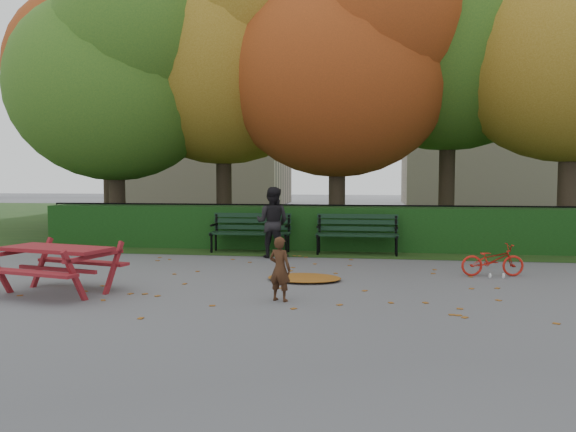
# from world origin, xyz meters

# --- Properties ---
(ground) EXTENTS (90.00, 90.00, 0.00)m
(ground) POSITION_xyz_m (0.00, 0.00, 0.00)
(ground) COLOR slate
(ground) RESTS_ON ground
(grass_strip) EXTENTS (90.00, 90.00, 0.00)m
(grass_strip) POSITION_xyz_m (0.00, 14.00, 0.01)
(grass_strip) COLOR #163310
(grass_strip) RESTS_ON ground
(building_left) EXTENTS (10.00, 7.00, 15.00)m
(building_left) POSITION_xyz_m (-9.00, 26.00, 7.50)
(building_left) COLOR #BDAC93
(building_left) RESTS_ON ground
(building_right) EXTENTS (9.00, 6.00, 12.00)m
(building_right) POSITION_xyz_m (8.00, 28.00, 6.00)
(building_right) COLOR #BDAC93
(building_right) RESTS_ON ground
(hedge) EXTENTS (13.00, 0.90, 1.00)m
(hedge) POSITION_xyz_m (0.00, 4.50, 0.50)
(hedge) COLOR black
(hedge) RESTS_ON ground
(iron_fence) EXTENTS (14.00, 0.04, 1.02)m
(iron_fence) POSITION_xyz_m (0.00, 5.30, 0.54)
(iron_fence) COLOR black
(iron_fence) RESTS_ON ground
(tree_a) EXTENTS (5.88, 5.60, 7.48)m
(tree_a) POSITION_xyz_m (-5.19, 5.58, 4.52)
(tree_a) COLOR black
(tree_a) RESTS_ON ground
(tree_b) EXTENTS (6.72, 6.40, 8.79)m
(tree_b) POSITION_xyz_m (-2.44, 6.75, 5.40)
(tree_b) COLOR black
(tree_b) RESTS_ON ground
(tree_c) EXTENTS (6.30, 6.00, 8.00)m
(tree_c) POSITION_xyz_m (0.83, 5.96, 4.82)
(tree_c) COLOR black
(tree_c) RESTS_ON ground
(tree_d) EXTENTS (7.14, 6.80, 9.58)m
(tree_d) POSITION_xyz_m (3.88, 7.23, 5.98)
(tree_d) COLOR black
(tree_d) RESTS_ON ground
(tree_f) EXTENTS (6.93, 6.60, 9.19)m
(tree_f) POSITION_xyz_m (-7.13, 9.24, 5.69)
(tree_f) COLOR black
(tree_f) RESTS_ON ground
(bench_left) EXTENTS (1.80, 0.57, 0.88)m
(bench_left) POSITION_xyz_m (-1.30, 3.70, 0.52)
(bench_left) COLOR black
(bench_left) RESTS_ON ground
(bench_right) EXTENTS (1.80, 0.57, 0.88)m
(bench_right) POSITION_xyz_m (1.10, 3.70, 0.52)
(bench_right) COLOR black
(bench_right) RESTS_ON ground
(picnic_table) EXTENTS (1.86, 1.63, 0.78)m
(picnic_table) POSITION_xyz_m (-3.16, -1.17, 0.53)
(picnic_table) COLOR maroon
(picnic_table) RESTS_ON ground
(leaf_pile) EXTENTS (1.36, 1.06, 0.08)m
(leaf_pile) POSITION_xyz_m (0.31, 0.38, 0.04)
(leaf_pile) COLOR brown
(leaf_pile) RESTS_ON ground
(leaf_scatter) EXTENTS (9.00, 5.70, 0.01)m
(leaf_scatter) POSITION_xyz_m (0.00, 0.30, 0.01)
(leaf_scatter) COLOR brown
(leaf_scatter) RESTS_ON ground
(child) EXTENTS (0.38, 0.32, 0.89)m
(child) POSITION_xyz_m (0.16, -1.20, 0.45)
(child) COLOR #3B2113
(child) RESTS_ON ground
(adult) EXTENTS (0.81, 0.68, 1.50)m
(adult) POSITION_xyz_m (-0.66, 2.90, 0.75)
(adult) COLOR black
(adult) RESTS_ON ground
(bicycle) EXTENTS (1.11, 0.52, 0.56)m
(bicycle) POSITION_xyz_m (3.48, 1.25, 0.28)
(bicycle) COLOR red
(bicycle) RESTS_ON ground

